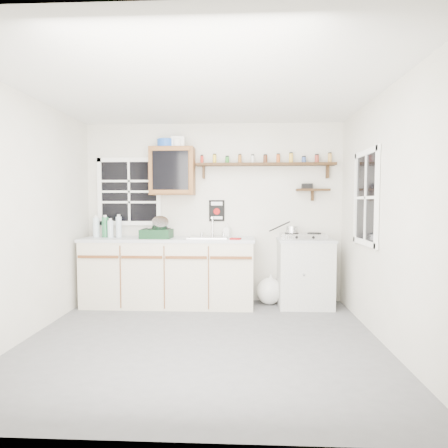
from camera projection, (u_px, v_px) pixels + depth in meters
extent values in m
cube|color=#555558|center=(202.00, 342.00, 3.78)|extent=(3.60, 3.20, 0.02)
cube|color=silver|center=(201.00, 88.00, 3.63)|extent=(3.60, 3.20, 0.02)
cube|color=beige|center=(24.00, 217.00, 3.79)|extent=(0.02, 3.20, 2.50)
cube|color=beige|center=(387.00, 218.00, 3.62)|extent=(0.02, 3.20, 2.50)
cube|color=beige|center=(213.00, 213.00, 5.31)|extent=(3.60, 0.02, 2.50)
cube|color=beige|center=(171.00, 229.00, 2.10)|extent=(3.60, 0.02, 2.50)
cube|color=beige|center=(169.00, 273.00, 5.07)|extent=(2.27, 0.60, 0.88)
cube|color=#ABAEB4|center=(169.00, 239.00, 5.05)|extent=(2.31, 0.62, 0.04)
cube|color=brown|center=(98.00, 257.00, 4.79)|extent=(0.53, 0.02, 0.03)
cube|color=brown|center=(142.00, 257.00, 4.76)|extent=(0.53, 0.02, 0.03)
cube|color=brown|center=(186.00, 257.00, 4.73)|extent=(0.53, 0.02, 0.03)
cube|color=brown|center=(231.00, 258.00, 4.71)|extent=(0.53, 0.02, 0.03)
cube|color=#B8B8B1|center=(305.00, 274.00, 5.02)|extent=(0.70, 0.55, 0.88)
cube|color=#ABAEB4|center=(305.00, 240.00, 4.99)|extent=(0.73, 0.57, 0.03)
cube|color=silver|center=(208.00, 238.00, 5.02)|extent=(0.52, 0.44, 0.03)
cylinder|color=silver|center=(213.00, 227.00, 5.17)|extent=(0.02, 0.02, 0.28)
cylinder|color=silver|center=(212.00, 218.00, 5.10)|extent=(0.02, 0.14, 0.02)
cube|color=brown|center=(173.00, 171.00, 5.14)|extent=(0.60, 0.30, 0.65)
cube|color=black|center=(170.00, 170.00, 4.98)|extent=(0.48, 0.02, 0.52)
cylinder|color=#1948A8|center=(166.00, 143.00, 5.12)|extent=(0.24, 0.24, 0.11)
cube|color=silver|center=(178.00, 142.00, 5.11)|extent=(0.18, 0.15, 0.14)
cylinder|color=silver|center=(177.00, 143.00, 5.07)|extent=(0.12, 0.12, 0.10)
cube|color=black|center=(265.00, 164.00, 5.14)|extent=(1.91, 0.18, 0.04)
cube|color=black|center=(204.00, 172.00, 5.22)|extent=(0.03, 0.10, 0.18)
cube|color=black|center=(327.00, 172.00, 5.14)|extent=(0.03, 0.10, 0.18)
cylinder|color=red|center=(202.00, 160.00, 5.17)|extent=(0.04, 0.04, 0.10)
cylinder|color=black|center=(202.00, 155.00, 5.17)|extent=(0.04, 0.04, 0.02)
cylinder|color=gold|center=(215.00, 159.00, 5.16)|extent=(0.05, 0.05, 0.11)
cylinder|color=black|center=(215.00, 154.00, 5.16)|extent=(0.04, 0.04, 0.02)
cylinder|color=#267226|center=(227.00, 160.00, 5.16)|extent=(0.05, 0.05, 0.08)
cylinder|color=black|center=(227.00, 156.00, 5.15)|extent=(0.05, 0.05, 0.02)
cylinder|color=#99591E|center=(240.00, 159.00, 5.15)|extent=(0.05, 0.05, 0.11)
cylinder|color=black|center=(240.00, 155.00, 5.15)|extent=(0.04, 0.04, 0.02)
cylinder|color=silver|center=(253.00, 159.00, 5.14)|extent=(0.05, 0.05, 0.10)
cylinder|color=black|center=(253.00, 155.00, 5.14)|extent=(0.04, 0.04, 0.02)
cylinder|color=#4C2614|center=(265.00, 159.00, 5.13)|extent=(0.06, 0.06, 0.10)
cylinder|color=black|center=(265.00, 155.00, 5.13)|extent=(0.05, 0.05, 0.02)
cylinder|color=#B24C19|center=(278.00, 159.00, 5.12)|extent=(0.05, 0.05, 0.11)
cylinder|color=black|center=(278.00, 154.00, 5.12)|extent=(0.05, 0.05, 0.02)
cylinder|color=gold|center=(291.00, 158.00, 5.12)|extent=(0.05, 0.05, 0.13)
cylinder|color=black|center=(291.00, 153.00, 5.11)|extent=(0.05, 0.05, 0.02)
cylinder|color=#334C8C|center=(304.00, 160.00, 5.11)|extent=(0.06, 0.06, 0.08)
cylinder|color=black|center=(304.00, 157.00, 5.11)|extent=(0.05, 0.05, 0.02)
cylinder|color=maroon|center=(317.00, 159.00, 5.10)|extent=(0.06, 0.06, 0.10)
cylinder|color=black|center=(317.00, 155.00, 5.10)|extent=(0.05, 0.05, 0.02)
cylinder|color=#BF8C3F|center=(330.00, 158.00, 5.09)|extent=(0.05, 0.05, 0.12)
cylinder|color=black|center=(330.00, 153.00, 5.09)|extent=(0.05, 0.05, 0.02)
cube|color=black|center=(313.00, 190.00, 5.14)|extent=(0.45, 0.15, 0.03)
cube|color=black|center=(312.00, 196.00, 5.18)|extent=(0.03, 0.08, 0.14)
cube|color=black|center=(307.00, 186.00, 5.14)|extent=(0.14, 0.10, 0.07)
cube|color=black|center=(217.00, 211.00, 5.28)|extent=(0.22, 0.01, 0.30)
cube|color=white|center=(217.00, 204.00, 5.27)|extent=(0.16, 0.00, 0.05)
cylinder|color=#A50C0C|center=(217.00, 211.00, 5.28)|extent=(0.09, 0.01, 0.09)
cube|color=white|center=(217.00, 218.00, 5.28)|extent=(0.16, 0.00, 0.04)
cube|color=black|center=(129.00, 192.00, 5.32)|extent=(0.85, 0.02, 0.90)
cube|color=white|center=(129.00, 192.00, 5.32)|extent=(0.93, 0.03, 0.98)
cube|color=black|center=(366.00, 198.00, 4.16)|extent=(0.02, 0.70, 1.00)
cube|color=white|center=(366.00, 198.00, 4.16)|extent=(0.03, 0.78, 1.08)
cylinder|color=silver|center=(96.00, 227.00, 5.13)|extent=(0.09, 0.09, 0.27)
cylinder|color=silver|center=(96.00, 216.00, 5.12)|extent=(0.05, 0.05, 0.03)
cylinder|color=#23693C|center=(105.00, 227.00, 5.12)|extent=(0.09, 0.09, 0.27)
cylinder|color=silver|center=(105.00, 216.00, 5.11)|extent=(0.05, 0.05, 0.03)
cylinder|color=silver|center=(110.00, 229.00, 5.07)|extent=(0.08, 0.08, 0.23)
cylinder|color=silver|center=(110.00, 219.00, 5.07)|extent=(0.04, 0.04, 0.03)
cylinder|color=silver|center=(119.00, 227.00, 5.09)|extent=(0.08, 0.08, 0.28)
cylinder|color=silver|center=(119.00, 216.00, 5.08)|extent=(0.04, 0.04, 0.03)
cube|color=black|center=(157.00, 234.00, 4.98)|extent=(0.41, 0.32, 0.12)
cylinder|color=silver|center=(160.00, 225.00, 4.97)|extent=(0.28, 0.30, 0.24)
imported|color=silver|center=(227.00, 230.00, 5.19)|extent=(0.11, 0.11, 0.19)
cube|color=maroon|center=(235.00, 239.00, 4.81)|extent=(0.16, 0.14, 0.02)
cube|color=silver|center=(303.00, 236.00, 4.97)|extent=(0.60, 0.33, 0.07)
cylinder|color=black|center=(292.00, 233.00, 4.97)|extent=(0.18, 0.18, 0.01)
cylinder|color=black|center=(314.00, 233.00, 4.96)|extent=(0.18, 0.18, 0.01)
cylinder|color=silver|center=(292.00, 230.00, 4.97)|extent=(0.15, 0.15, 0.10)
cylinder|color=black|center=(279.00, 226.00, 5.05)|extent=(0.27, 0.17, 0.16)
ellipsoid|color=white|center=(269.00, 291.00, 5.13)|extent=(0.38, 0.35, 0.40)
cone|color=white|center=(271.00, 278.00, 5.11)|extent=(0.11, 0.11, 0.11)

